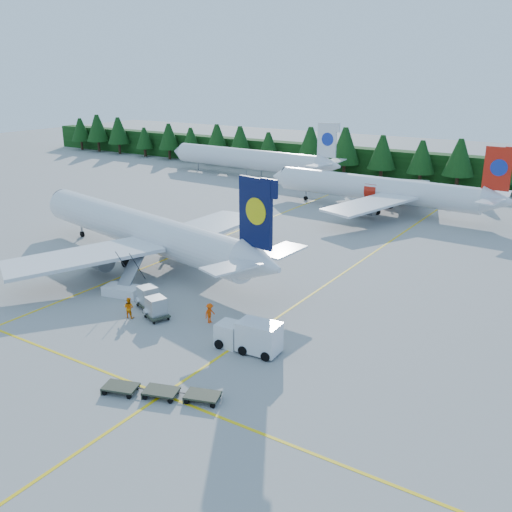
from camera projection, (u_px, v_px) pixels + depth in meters
The scene contains 14 objects.
ground at pixel (157, 341), 47.92m from camera, with size 320.00×320.00×0.00m, color gray.
taxi_stripe_a at pixel (183, 252), 71.10m from camera, with size 0.25×120.00×0.01m, color yellow.
taxi_stripe_b at pixel (327, 284), 60.74m from camera, with size 0.25×120.00×0.01m, color yellow.
taxi_stripe_cross at pixel (103, 371), 43.14m from camera, with size 80.00×0.25×0.01m, color yellow.
treeline_hedge at pixel (440, 169), 112.29m from camera, with size 220.00×4.00×6.00m, color black.
airliner_navy at pixel (135, 228), 67.97m from camera, with size 42.25×34.42×12.42m.
airliner_red at pixel (371, 189), 91.87m from camera, with size 39.60×32.56×11.51m.
airliner_far_left at pixel (242, 158), 121.07m from camera, with size 41.85×5.91×12.16m.
airstairs at pixel (124, 287), 57.73m from camera, with size 4.10×5.56×3.38m.
service_truck at pixel (248, 335), 46.06m from camera, with size 5.57×2.36×2.62m.
dolly_train at pixel (161, 391), 39.70m from camera, with size 8.30×4.46×0.14m.
uld_pair at pixel (152, 301), 53.13m from camera, with size 5.27×4.02×1.75m.
crew_b at pixel (129, 308), 52.18m from camera, with size 0.96×0.75×1.98m, color orange.
crew_c at pixel (210, 313), 51.16m from camera, with size 0.77×0.52×1.86m, color #FF4805.
Camera 1 is at (30.56, -31.76, 21.77)m, focal length 40.00 mm.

